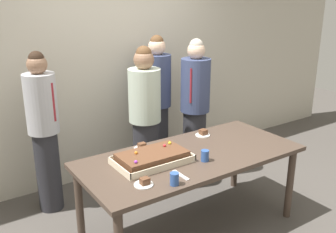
% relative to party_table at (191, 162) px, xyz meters
% --- Properties ---
extents(ground_plane, '(12.00, 12.00, 0.00)m').
position_rel_party_table_xyz_m(ground_plane, '(0.00, 0.00, -0.70)').
color(ground_plane, '#4C4742').
extents(interior_back_panel, '(8.00, 0.12, 3.00)m').
position_rel_party_table_xyz_m(interior_back_panel, '(0.00, 1.60, 0.80)').
color(interior_back_panel, beige).
rests_on(interior_back_panel, ground_plane).
extents(party_table, '(2.06, 0.94, 0.78)m').
position_rel_party_table_xyz_m(party_table, '(0.00, 0.00, 0.00)').
color(party_table, '#47382D').
rests_on(party_table, ground_plane).
extents(sheet_cake, '(0.65, 0.40, 0.12)m').
position_rel_party_table_xyz_m(sheet_cake, '(-0.39, 0.05, 0.13)').
color(sheet_cake, beige).
rests_on(sheet_cake, party_table).
extents(plated_slice_near_left, '(0.15, 0.15, 0.06)m').
position_rel_party_table_xyz_m(plated_slice_near_left, '(0.39, 0.32, 0.10)').
color(plated_slice_near_left, white).
rests_on(plated_slice_near_left, party_table).
extents(plated_slice_near_right, '(0.15, 0.15, 0.06)m').
position_rel_party_table_xyz_m(plated_slice_near_right, '(-0.31, 0.36, 0.10)').
color(plated_slice_near_right, white).
rests_on(plated_slice_near_right, party_table).
extents(plated_slice_far_left, '(0.15, 0.15, 0.06)m').
position_rel_party_table_xyz_m(plated_slice_far_left, '(-0.65, -0.26, 0.10)').
color(plated_slice_far_left, white).
rests_on(plated_slice_far_left, party_table).
extents(drink_cup_nearest, '(0.07, 0.07, 0.10)m').
position_rel_party_table_xyz_m(drink_cup_nearest, '(-0.46, -0.39, 0.13)').
color(drink_cup_nearest, '#2D5199').
rests_on(drink_cup_nearest, party_table).
extents(drink_cup_middle, '(0.07, 0.07, 0.10)m').
position_rel_party_table_xyz_m(drink_cup_middle, '(0.01, -0.18, 0.13)').
color(drink_cup_middle, '#2D5199').
rests_on(drink_cup_middle, party_table).
extents(cake_server_utensil, '(0.03, 0.20, 0.01)m').
position_rel_party_table_xyz_m(cake_server_utensil, '(-0.33, -0.29, 0.09)').
color(cake_server_utensil, silver).
rests_on(cake_server_utensil, party_table).
extents(person_serving_front, '(0.35, 0.35, 1.66)m').
position_rel_party_table_xyz_m(person_serving_front, '(0.05, 0.90, 0.16)').
color(person_serving_front, '#28282D').
rests_on(person_serving_front, ground_plane).
extents(person_green_shirt_behind, '(0.35, 0.35, 1.69)m').
position_rel_party_table_xyz_m(person_green_shirt_behind, '(0.73, 0.89, 0.18)').
color(person_green_shirt_behind, '#28282D').
rests_on(person_green_shirt_behind, ground_plane).
extents(person_striped_tie_right, '(0.31, 0.31, 1.66)m').
position_rel_party_table_xyz_m(person_striped_tie_right, '(-0.99, 1.12, 0.17)').
color(person_striped_tie_right, '#28282D').
rests_on(person_striped_tie_right, ground_plane).
extents(person_far_right_suit, '(0.33, 0.33, 1.72)m').
position_rel_party_table_xyz_m(person_far_right_suit, '(0.41, 1.22, 0.20)').
color(person_far_right_suit, '#28282D').
rests_on(person_far_right_suit, ground_plane).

